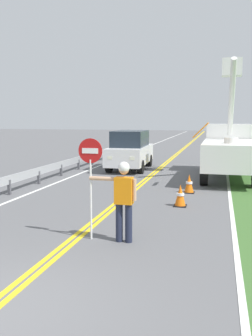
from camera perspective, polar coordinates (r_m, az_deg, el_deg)
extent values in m
cube|color=yellow|center=(24.76, 6.50, 1.21)|extent=(0.11, 110.00, 0.01)
cube|color=yellow|center=(24.74, 6.91, 1.19)|extent=(0.11, 110.00, 0.01)
cube|color=silver|center=(24.54, 15.07, 0.93)|extent=(0.12, 110.00, 0.01)
cube|color=silver|center=(25.46, -1.35, 1.43)|extent=(0.12, 110.00, 0.01)
cylinder|color=#1E2338|center=(8.41, 0.41, -8.47)|extent=(0.16, 0.16, 0.88)
cylinder|color=#1E2338|center=(8.47, -1.05, -8.36)|extent=(0.16, 0.16, 0.88)
cube|color=orange|center=(8.26, -0.33, -3.48)|extent=(0.40, 0.24, 0.60)
cylinder|color=tan|center=(8.36, -3.64, -1.62)|extent=(0.60, 0.09, 0.09)
cylinder|color=tan|center=(8.20, 1.30, -3.36)|extent=(0.09, 0.09, 0.48)
sphere|color=tan|center=(8.19, -0.33, -0.25)|extent=(0.22, 0.22, 0.22)
sphere|color=white|center=(8.18, -0.33, 0.10)|extent=(0.25, 0.25, 0.25)
cylinder|color=silver|center=(8.55, -5.40, -4.89)|extent=(0.04, 0.04, 1.85)
cylinder|color=#B71414|center=(8.37, -5.50, 2.65)|extent=(0.56, 0.03, 0.56)
cube|color=white|center=(8.36, -5.54, 2.64)|extent=(0.38, 0.01, 0.12)
cube|color=white|center=(16.70, 15.65, 2.01)|extent=(2.31, 4.61, 1.10)
cube|color=white|center=(20.11, 15.42, 3.65)|extent=(2.21, 2.11, 2.00)
cube|color=#1E2833|center=(21.13, 15.39, 4.65)|extent=(1.98, 0.07, 0.90)
cylinder|color=silver|center=(15.73, 15.83, 4.12)|extent=(0.56, 0.56, 0.24)
cylinder|color=silver|center=(17.13, 15.90, 10.03)|extent=(0.25, 3.00, 3.28)
cube|color=white|center=(18.67, 15.94, 14.62)|extent=(0.90, 0.90, 0.80)
cube|color=orange|center=(14.84, 11.41, 5.72)|extent=(0.60, 0.80, 0.59)
cylinder|color=black|center=(20.01, 12.38, 0.85)|extent=(0.32, 0.92, 0.92)
cylinder|color=black|center=(20.06, 18.27, 0.66)|extent=(0.32, 0.92, 0.92)
cylinder|color=black|center=(15.76, 11.91, -0.94)|extent=(0.32, 0.92, 0.92)
cube|color=silver|center=(20.20, 0.66, 2.06)|extent=(2.00, 4.66, 0.92)
cube|color=#1E2833|center=(20.13, 0.67, 4.56)|extent=(1.72, 2.91, 0.84)
cube|color=#EAEACC|center=(17.86, 0.94, 1.49)|extent=(0.24, 0.07, 0.16)
cube|color=#EAEACC|center=(18.11, -2.49, 1.56)|extent=(0.24, 0.07, 0.16)
cylinder|color=black|center=(18.71, 2.25, 0.19)|extent=(0.30, 0.69, 0.68)
cylinder|color=black|center=(19.06, -2.61, 0.33)|extent=(0.30, 0.69, 0.68)
cylinder|color=black|center=(21.50, 3.56, 1.16)|extent=(0.30, 0.69, 0.68)
cylinder|color=black|center=(21.81, -0.70, 1.27)|extent=(0.30, 0.69, 0.68)
cone|color=orange|center=(11.91, 8.33, -4.17)|extent=(0.36, 0.36, 0.70)
cylinder|color=white|center=(11.90, 8.33, -4.01)|extent=(0.25, 0.25, 0.08)
cube|color=black|center=(11.98, 8.30, -5.74)|extent=(0.40, 0.40, 0.03)
cone|color=orange|center=(14.06, 9.67, -2.37)|extent=(0.36, 0.36, 0.70)
cylinder|color=white|center=(14.06, 9.67, -2.23)|extent=(0.25, 0.25, 0.08)
cube|color=black|center=(14.13, 9.64, -3.71)|extent=(0.40, 0.40, 0.03)
cube|color=#9EA0A3|center=(21.30, -6.19, 1.63)|extent=(0.06, 32.00, 0.32)
cube|color=#4C4C51|center=(14.19, -17.48, -2.84)|extent=(0.10, 0.10, 0.55)
cube|color=#4C4C51|center=(16.14, -13.24, -1.44)|extent=(0.10, 0.10, 0.55)
cube|color=#4C4C51|center=(18.18, -9.93, -0.35)|extent=(0.10, 0.10, 0.55)
cube|color=#4C4C51|center=(20.27, -7.30, 0.53)|extent=(0.10, 0.10, 0.55)
cube|color=#4C4C51|center=(22.39, -5.16, 1.24)|extent=(0.10, 0.10, 0.55)
cube|color=#4C4C51|center=(24.55, -3.40, 1.82)|extent=(0.10, 0.10, 0.55)
cube|color=#4C4C51|center=(26.73, -1.92, 2.31)|extent=(0.10, 0.10, 0.55)
cube|color=#4C4C51|center=(28.92, -0.66, 2.72)|extent=(0.10, 0.10, 0.55)
cube|color=#4C4C51|center=(31.13, 0.42, 3.08)|extent=(0.10, 0.10, 0.55)
cube|color=#4C4C51|center=(33.35, 1.36, 3.38)|extent=(0.10, 0.10, 0.55)
cube|color=#4C4C51|center=(35.57, 2.18, 3.65)|extent=(0.10, 0.10, 0.55)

